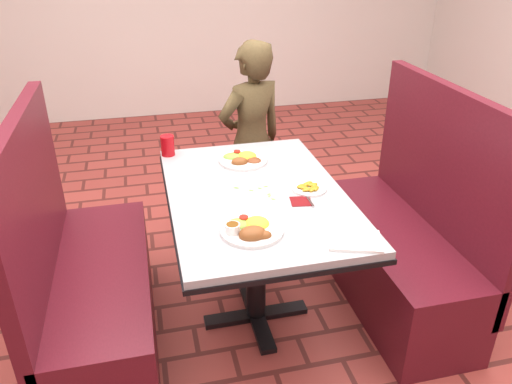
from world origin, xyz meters
TOP-DOWN VIEW (x-y plane):
  - dining_table at (0.00, 0.00)m, footprint 0.81×1.21m
  - booth_bench_left at (-0.80, 0.00)m, footprint 0.47×1.20m
  - booth_bench_right at (0.80, 0.00)m, footprint 0.47×1.20m
  - diner_person at (0.18, 0.90)m, footprint 0.54×0.45m
  - near_dinner_plate at (-0.10, -0.34)m, footprint 0.25×0.25m
  - far_dinner_plate at (0.01, 0.36)m, footprint 0.25×0.25m
  - plantain_plate at (0.25, -0.03)m, footprint 0.16×0.16m
  - maroon_napkin at (0.17, -0.14)m, footprint 0.11×0.11m
  - spoon_utensil at (0.21, -0.14)m, footprint 0.01×0.13m
  - red_tumbler at (-0.36, 0.54)m, footprint 0.07×0.07m
  - paper_napkin at (0.28, -0.50)m, footprint 0.24×0.21m
  - knife_utensil at (-0.05, -0.35)m, footprint 0.04×0.16m
  - fork_utensil at (-0.13, -0.37)m, footprint 0.06×0.14m
  - lettuce_shreds at (0.04, 0.06)m, footprint 0.28×0.32m

SIDE VIEW (x-z plane):
  - booth_bench_left at x=-0.80m, z-range -0.26..0.92m
  - booth_bench_right at x=0.80m, z-range -0.26..0.92m
  - diner_person at x=0.18m, z-range 0.00..1.27m
  - dining_table at x=0.00m, z-range 0.28..1.03m
  - lettuce_shreds at x=0.04m, z-range 0.75..0.75m
  - maroon_napkin at x=0.17m, z-range 0.75..0.75m
  - spoon_utensil at x=0.21m, z-range 0.75..0.76m
  - paper_napkin at x=0.28m, z-range 0.75..0.76m
  - fork_utensil at x=-0.13m, z-range 0.76..0.76m
  - knife_utensil at x=-0.05m, z-range 0.76..0.76m
  - plantain_plate at x=0.25m, z-range 0.75..0.77m
  - far_dinner_plate at x=0.01m, z-range 0.74..0.81m
  - near_dinner_plate at x=-0.10m, z-range 0.74..0.82m
  - red_tumbler at x=-0.36m, z-range 0.75..0.86m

